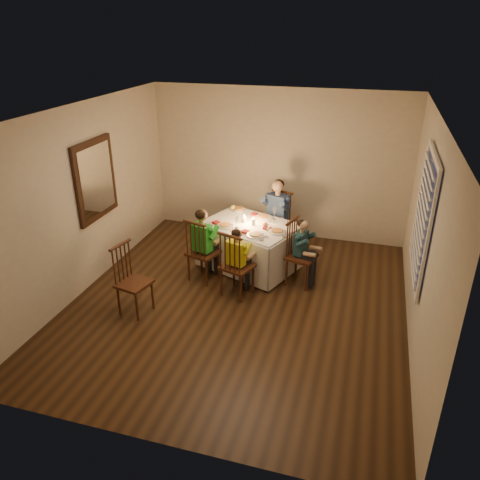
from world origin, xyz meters
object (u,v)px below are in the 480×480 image
(serving_bowl, at_px, (239,210))
(adult, at_px, (275,248))
(dining_table, at_px, (250,237))
(chair_near_left, at_px, (204,279))
(chair_end, at_px, (300,283))
(chair_adult, at_px, (275,248))
(chair_extra, at_px, (137,311))
(chair_near_right, at_px, (237,294))
(child_teal, at_px, (300,283))
(child_green, at_px, (204,279))
(child_yellow, at_px, (237,294))

(serving_bowl, bearing_deg, adult, 28.19)
(serving_bowl, bearing_deg, dining_table, -56.37)
(chair_near_left, distance_m, chair_end, 1.45)
(chair_end, distance_m, adult, 1.22)
(dining_table, height_order, chair_adult, dining_table)
(chair_near_left, height_order, chair_extra, chair_near_left)
(chair_near_left, relative_size, chair_end, 1.00)
(chair_near_right, xyz_separation_m, child_teal, (0.82, 0.55, 0.00))
(chair_end, xyz_separation_m, child_green, (-1.43, -0.28, 0.00))
(chair_end, bearing_deg, child_green, 115.73)
(chair_near_right, relative_size, adult, 0.82)
(serving_bowl, bearing_deg, child_green, -103.68)
(chair_end, height_order, child_green, child_green)
(chair_near_left, height_order, adult, adult)
(chair_end, xyz_separation_m, child_yellow, (-0.82, -0.55, 0.00))
(chair_adult, bearing_deg, child_yellow, -79.90)
(child_yellow, relative_size, child_teal, 1.00)
(chair_near_right, distance_m, serving_bowl, 1.55)
(dining_table, relative_size, child_yellow, 1.65)
(dining_table, relative_size, chair_near_right, 1.68)
(chair_near_right, bearing_deg, serving_bowl, -57.16)
(chair_end, bearing_deg, adult, 44.57)
(chair_near_left, bearing_deg, child_green, -0.00)
(child_yellow, bearing_deg, chair_extra, 52.21)
(chair_near_left, xyz_separation_m, child_green, (0.00, 0.00, 0.00))
(chair_end, relative_size, chair_extra, 1.03)
(child_green, relative_size, serving_bowl, 5.95)
(chair_extra, bearing_deg, child_teal, -43.24)
(child_green, bearing_deg, chair_end, -152.02)
(chair_extra, xyz_separation_m, child_green, (0.57, 1.08, 0.00))
(chair_adult, distance_m, chair_end, 1.22)
(child_green, bearing_deg, child_teal, -152.02)
(chair_adult, bearing_deg, dining_table, -91.40)
(chair_near_left, bearing_deg, chair_adult, -104.52)
(chair_adult, relative_size, chair_end, 1.00)
(chair_near_left, height_order, child_teal, child_teal)
(chair_adult, bearing_deg, child_teal, -42.45)
(chair_extra, xyz_separation_m, adult, (1.39, 2.42, 0.00))
(chair_end, bearing_deg, chair_extra, 138.80)
(child_green, height_order, serving_bowl, serving_bowl)
(chair_near_left, relative_size, chair_near_right, 1.00)
(child_green, bearing_deg, serving_bowl, -86.83)
(chair_near_left, bearing_deg, serving_bowl, -86.83)
(chair_adult, xyz_separation_m, serving_bowl, (-0.56, -0.30, 0.76))
(chair_near_left, height_order, child_yellow, child_yellow)
(child_green, bearing_deg, chair_near_left, -0.00)
(chair_end, bearing_deg, child_teal, 0.00)
(chair_adult, height_order, chair_near_right, same)
(chair_adult, relative_size, child_yellow, 0.98)
(child_teal, xyz_separation_m, serving_bowl, (-1.17, 0.76, 0.76))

